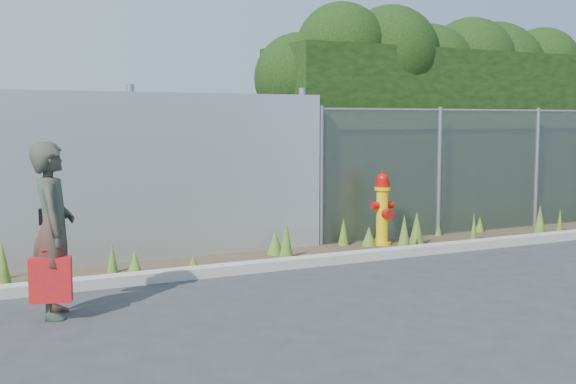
# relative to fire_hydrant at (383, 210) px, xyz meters

# --- Properties ---
(ground) EXTENTS (80.00, 80.00, 0.00)m
(ground) POSITION_rel_fire_hydrant_xyz_m (-1.85, -2.59, -0.54)
(ground) COLOR #323234
(ground) RESTS_ON ground
(curb) EXTENTS (16.00, 0.22, 0.12)m
(curb) POSITION_rel_fire_hydrant_xyz_m (-1.85, -0.79, -0.48)
(curb) COLOR #ACA69B
(curb) RESTS_ON ground
(weed_strip) EXTENTS (16.00, 1.29, 0.52)m
(weed_strip) POSITION_rel_fire_hydrant_xyz_m (-1.61, -0.20, -0.41)
(weed_strip) COLOR #413525
(weed_strip) RESTS_ON ground
(corrugated_fence) EXTENTS (8.50, 0.21, 2.30)m
(corrugated_fence) POSITION_rel_fire_hydrant_xyz_m (-5.10, 0.41, 0.57)
(corrugated_fence) COLOR #B1B3B9
(corrugated_fence) RESTS_ON ground
(chainlink_fence) EXTENTS (6.50, 0.07, 2.05)m
(chainlink_fence) POSITION_rel_fire_hydrant_xyz_m (2.40, 0.41, 0.50)
(chainlink_fence) COLOR gray
(chainlink_fence) RESTS_ON ground
(hedge) EXTENTS (7.65, 1.99, 3.73)m
(hedge) POSITION_rel_fire_hydrant_xyz_m (2.54, 1.43, 1.55)
(hedge) COLOR black
(hedge) RESTS_ON ground
(fire_hydrant) EXTENTS (0.37, 0.33, 1.10)m
(fire_hydrant) POSITION_rel_fire_hydrant_xyz_m (0.00, 0.00, 0.00)
(fire_hydrant) COLOR yellow
(fire_hydrant) RESTS_ON ground
(woman) EXTENTS (0.50, 0.66, 1.64)m
(woman) POSITION_rel_fire_hydrant_xyz_m (-4.91, -1.79, 0.29)
(woman) COLOR #0E5D42
(woman) RESTS_ON ground
(red_tote_bag) EXTENTS (0.37, 0.14, 0.49)m
(red_tote_bag) POSITION_rel_fire_hydrant_xyz_m (-4.97, -1.97, -0.14)
(red_tote_bag) COLOR #B80A25
(black_shoulder_bag) EXTENTS (0.21, 0.09, 0.16)m
(black_shoulder_bag) POSITION_rel_fire_hydrant_xyz_m (-4.89, -1.57, 0.39)
(black_shoulder_bag) COLOR black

